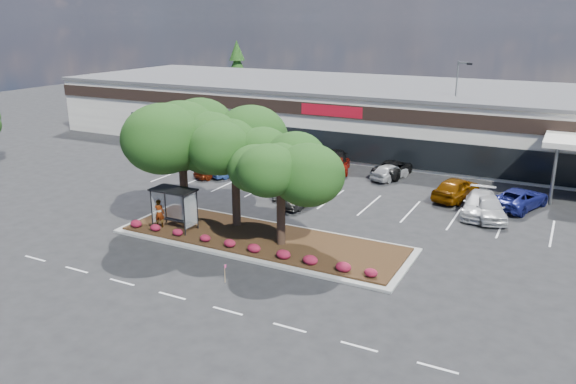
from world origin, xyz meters
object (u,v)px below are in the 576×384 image
at_px(survey_stake, 225,271).
at_px(car_0, 216,169).
at_px(light_pole, 455,120).
at_px(car_1, 233,167).

distance_m(survey_stake, car_0, 20.19).
xyz_separation_m(light_pole, survey_stake, (-5.12, -29.59, -3.46)).
relative_size(survey_stake, car_0, 0.25).
distance_m(survey_stake, car_1, 20.35).
bearing_deg(light_pole, car_0, -142.02).
xyz_separation_m(light_pole, car_0, (-16.84, -13.15, -3.42)).
height_order(light_pole, car_0, light_pole).
distance_m(car_0, car_1, 1.45).
xyz_separation_m(survey_stake, car_1, (-10.61, 17.36, 0.07)).
height_order(car_0, car_1, car_1).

